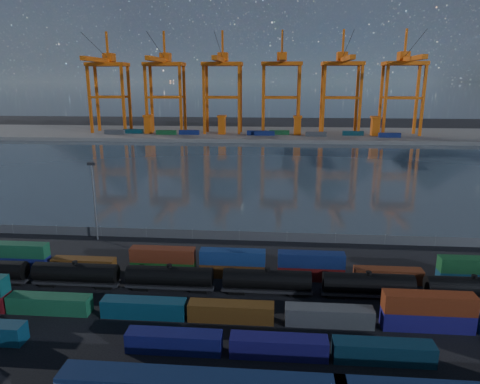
{
  "coord_description": "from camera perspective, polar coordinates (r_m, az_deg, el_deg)",
  "views": [
    {
      "loc": [
        7.17,
        -56.49,
        32.38
      ],
      "look_at": [
        0.0,
        30.0,
        10.0
      ],
      "focal_mm": 32.0,
      "sensor_mm": 36.0,
      "label": 1
    }
  ],
  "objects": [
    {
      "name": "far_quay",
      "position": [
        268.43,
        3.21,
        7.72
      ],
      "size": [
        700.0,
        70.0,
        2.0
      ],
      "primitive_type": "cube",
      "color": "#514F4C",
      "rests_on": "ground"
    },
    {
      "name": "gantry_cranes",
      "position": [
        260.33,
        1.57,
        15.65
      ],
      "size": [
        198.71,
        45.52,
        61.65
      ],
      "color": "#CF570E",
      "rests_on": "ground"
    },
    {
      "name": "container_row_south",
      "position": [
        55.26,
        -0.15,
        -19.46
      ],
      "size": [
        140.49,
        2.41,
        5.14
      ],
      "color": "#404246",
      "rests_on": "ground"
    },
    {
      "name": "harbor_water",
      "position": [
        164.86,
        2.16,
        3.13
      ],
      "size": [
        700.0,
        700.0,
        0.0
      ],
      "primitive_type": "plane",
      "color": "#34424B",
      "rests_on": "ground"
    },
    {
      "name": "container_row_north",
      "position": [
        73.74,
        6.25,
        -10.0
      ],
      "size": [
        140.4,
        2.26,
        4.81
      ],
      "color": "#0F234F",
      "rests_on": "ground"
    },
    {
      "name": "quay_containers",
      "position": [
        254.28,
        0.62,
        7.89
      ],
      "size": [
        172.58,
        10.99,
        2.6
      ],
      "color": "navy",
      "rests_on": "far_quay"
    },
    {
      "name": "container_row_mid",
      "position": [
        62.86,
        -8.22,
        -14.89
      ],
      "size": [
        140.53,
        2.43,
        5.19
      ],
      "color": "#36393B",
      "rests_on": "ground"
    },
    {
      "name": "tanker_string",
      "position": [
        68.47,
        3.62,
        -11.73
      ],
      "size": [
        107.22,
        3.05,
        4.37
      ],
      "color": "black",
      "rests_on": "ground"
    },
    {
      "name": "distant_mountains",
      "position": [
        1668.05,
        7.1,
        20.82
      ],
      "size": [
        2470.0,
        1100.0,
        520.0
      ],
      "color": "#1E2630",
      "rests_on": "ground"
    },
    {
      "name": "ground",
      "position": [
        65.51,
        -2.25,
        -15.18
      ],
      "size": [
        700.0,
        700.0,
        0.0
      ],
      "primitive_type": "plane",
      "color": "black",
      "rests_on": "ground"
    },
    {
      "name": "yard_light_mast",
      "position": [
        93.38,
        -18.89,
        -0.65
      ],
      "size": [
        1.6,
        0.4,
        16.6
      ],
      "color": "slate",
      "rests_on": "ground"
    },
    {
      "name": "straddle_carriers",
      "position": [
        257.85,
        2.6,
        8.98
      ],
      "size": [
        140.0,
        7.0,
        11.1
      ],
      "color": "#CF570E",
      "rests_on": "far_quay"
    },
    {
      "name": "waterfront_fence",
      "position": [
        90.41,
        -0.11,
        -5.85
      ],
      "size": [
        160.12,
        0.12,
        2.2
      ],
      "color": "#595B5E",
      "rests_on": "ground"
    }
  ]
}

